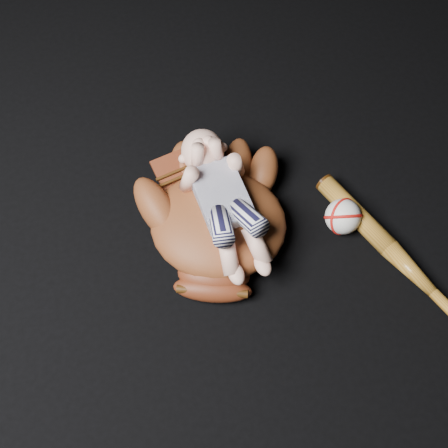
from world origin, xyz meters
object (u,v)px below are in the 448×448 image
object	(u,v)px
baseball_glove	(218,220)
baseball_bat	(398,257)
newborn_baby	(226,203)
baseball	(343,216)

from	to	relation	value
baseball_glove	baseball_bat	size ratio (longest dim) A/B	0.87
baseball_glove	newborn_baby	distance (m)	0.06
newborn_baby	baseball_bat	xyz separation A→B (m)	(0.36, -0.14, -0.10)
newborn_baby	baseball_glove	bearing A→B (deg)	-173.19
baseball_glove	baseball	distance (m)	0.28
baseball_bat	baseball	size ratio (longest dim) A/B	6.00
newborn_baby	baseball	distance (m)	0.27
newborn_baby	baseball_bat	size ratio (longest dim) A/B	0.74
baseball_glove	baseball_bat	distance (m)	0.40
baseball	baseball_bat	bearing A→B (deg)	-48.62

